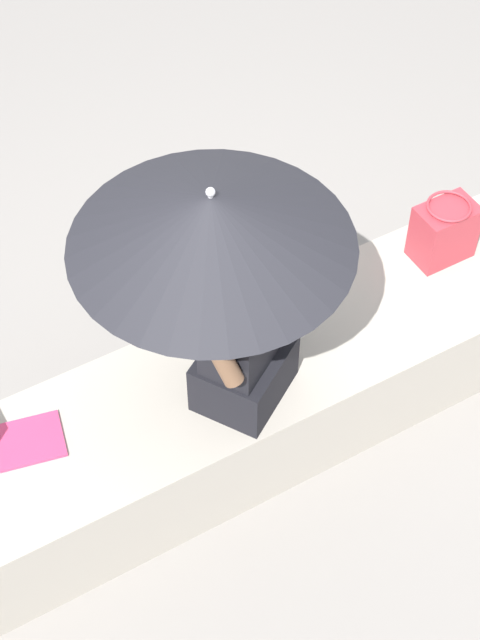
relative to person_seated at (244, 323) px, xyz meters
name	(u,v)px	position (x,y,z in m)	size (l,w,h in m)	color
ground_plane	(236,438)	(0.02, 0.09, -0.84)	(14.00, 14.00, 0.00)	gray
stone_bench	(236,406)	(0.02, 0.09, -0.61)	(2.87, 0.63, 0.45)	#A8A093
person_seated	(244,323)	(0.00, 0.00, 0.00)	(0.50, 0.42, 0.90)	black
parasol	(211,221)	(-0.09, 0.05, 0.48)	(0.92, 0.92, 1.00)	#B7B7BC
handbag_black	(444,231)	(1.05, 0.21, -0.26)	(0.24, 0.18, 0.28)	#B2333D
magazine	(24,442)	(-0.79, 0.19, -0.38)	(0.28, 0.20, 0.01)	#D83866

